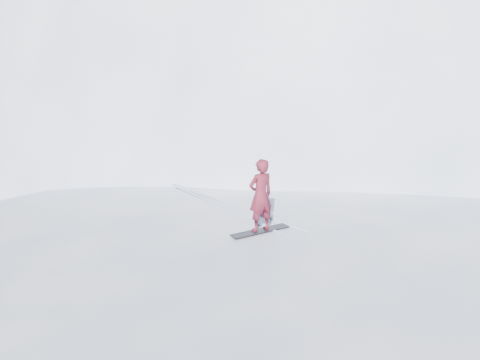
% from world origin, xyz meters
% --- Properties ---
extents(near_ridge, '(36.00, 28.00, 4.80)m').
position_xyz_m(near_ridge, '(1.00, 3.00, 0.00)').
color(near_ridge, white).
rests_on(near_ridge, ground).
extents(summit_peak, '(60.00, 56.00, 56.00)m').
position_xyz_m(summit_peak, '(22.00, 26.00, 0.00)').
color(summit_peak, white).
rests_on(summit_peak, ground).
extents(peak_shoulder, '(28.00, 24.00, 18.00)m').
position_xyz_m(peak_shoulder, '(10.00, 20.00, 0.00)').
color(peak_shoulder, white).
rests_on(peak_shoulder, ground).
extents(wind_bumps, '(16.00, 14.40, 1.00)m').
position_xyz_m(wind_bumps, '(-0.56, 2.12, 0.00)').
color(wind_bumps, white).
rests_on(wind_bumps, ground).
extents(snowboard, '(1.61, 0.33, 0.03)m').
position_xyz_m(snowboard, '(-1.07, 2.98, 2.41)').
color(snowboard, black).
rests_on(snowboard, near_ridge).
extents(snowboarder, '(0.67, 0.45, 1.82)m').
position_xyz_m(snowboarder, '(-1.07, 2.98, 3.34)').
color(snowboarder, maroon).
rests_on(snowboarder, snowboard).
extents(board_tracks, '(1.32, 5.98, 0.04)m').
position_xyz_m(board_tracks, '(-0.79, 5.22, 2.42)').
color(board_tracks, silver).
rests_on(board_tracks, ground).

